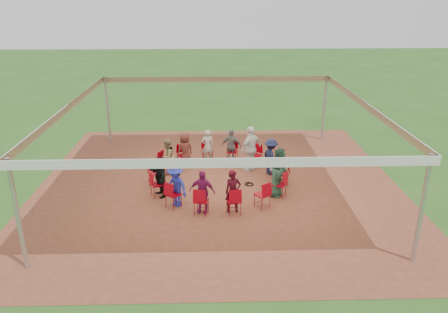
{
  "coord_description": "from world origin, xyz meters",
  "views": [
    {
      "loc": [
        -0.24,
        -14.58,
        6.63
      ],
      "look_at": [
        0.2,
        0.3,
        0.97
      ],
      "focal_mm": 35.0,
      "sensor_mm": 36.0,
      "label": 1
    }
  ],
  "objects_px": {
    "chair_12": "(262,195)",
    "cable_coil": "(249,184)",
    "chair_0": "(282,173)",
    "person_seated_5": "(167,157)",
    "chair_1": "(273,163)",
    "person_seated_1": "(271,157)",
    "chair_3": "(232,151)",
    "laptop": "(275,167)",
    "person_seated_4": "(185,150)",
    "chair_9": "(173,195)",
    "person_seated_10": "(276,177)",
    "chair_10": "(201,201)",
    "chair_13": "(279,184)",
    "person_seated_9": "(233,192)",
    "person_seated_0": "(279,166)",
    "chair_7": "(155,173)",
    "chair_2": "(255,155)",
    "chair_4": "(207,151)",
    "standing_person": "(251,149)",
    "chair_8": "(157,184)",
    "chair_5": "(184,155)",
    "chair_6": "(165,163)",
    "person_seated_8": "(202,192)",
    "person_seated_3": "(208,146)",
    "chair_11": "(234,201)",
    "person_seated_6": "(160,177)",
    "person_seated_7": "(176,186)"
  },
  "relations": [
    {
      "from": "chair_12",
      "to": "person_seated_4",
      "type": "bearing_deg",
      "value": 90.0
    },
    {
      "from": "chair_8",
      "to": "chair_4",
      "type": "bearing_deg",
      "value": 128.57
    },
    {
      "from": "chair_10",
      "to": "chair_13",
      "type": "height_order",
      "value": "same"
    },
    {
      "from": "chair_12",
      "to": "person_seated_4",
      "type": "relative_size",
      "value": 0.64
    },
    {
      "from": "person_seated_9",
      "to": "person_seated_0",
      "type": "bearing_deg",
      "value": 38.57
    },
    {
      "from": "chair_1",
      "to": "person_seated_1",
      "type": "distance_m",
      "value": 0.29
    },
    {
      "from": "chair_8",
      "to": "person_seated_8",
      "type": "distance_m",
      "value": 1.98
    },
    {
      "from": "person_seated_4",
      "to": "person_seated_9",
      "type": "xyz_separation_m",
      "value": [
        1.72,
        -3.92,
        0.0
      ]
    },
    {
      "from": "chair_1",
      "to": "chair_8",
      "type": "distance_m",
      "value": 4.63
    },
    {
      "from": "chair_4",
      "to": "chair_13",
      "type": "height_order",
      "value": "same"
    },
    {
      "from": "chair_2",
      "to": "chair_5",
      "type": "distance_m",
      "value": 2.89
    },
    {
      "from": "chair_8",
      "to": "chair_9",
      "type": "relative_size",
      "value": 1.0
    },
    {
      "from": "person_seated_3",
      "to": "cable_coil",
      "type": "height_order",
      "value": "person_seated_3"
    },
    {
      "from": "chair_9",
      "to": "person_seated_10",
      "type": "distance_m",
      "value": 3.53
    },
    {
      "from": "person_seated_9",
      "to": "chair_13",
      "type": "bearing_deg",
      "value": 22.55
    },
    {
      "from": "chair_2",
      "to": "person_seated_8",
      "type": "bearing_deg",
      "value": 102.51
    },
    {
      "from": "chair_1",
      "to": "person_seated_1",
      "type": "height_order",
      "value": "person_seated_1"
    },
    {
      "from": "person_seated_7",
      "to": "person_seated_6",
      "type": "bearing_deg",
      "value": 167.14
    },
    {
      "from": "chair_10",
      "to": "person_seated_5",
      "type": "distance_m",
      "value": 3.53
    },
    {
      "from": "chair_0",
      "to": "chair_6",
      "type": "height_order",
      "value": "same"
    },
    {
      "from": "person_seated_0",
      "to": "person_seated_8",
      "type": "xyz_separation_m",
      "value": [
        -2.75,
        -2.04,
        0.0
      ]
    },
    {
      "from": "chair_1",
      "to": "laptop",
      "type": "xyz_separation_m",
      "value": [
        -0.08,
        -1.0,
        0.22
      ]
    },
    {
      "from": "chair_4",
      "to": "standing_person",
      "type": "distance_m",
      "value": 2.03
    },
    {
      "from": "chair_4",
      "to": "person_seated_5",
      "type": "relative_size",
      "value": 0.64
    },
    {
      "from": "chair_0",
      "to": "person_seated_9",
      "type": "height_order",
      "value": "person_seated_9"
    },
    {
      "from": "person_seated_3",
      "to": "person_seated_9",
      "type": "bearing_deg",
      "value": 90.0
    },
    {
      "from": "person_seated_5",
      "to": "cable_coil",
      "type": "distance_m",
      "value": 3.32
    },
    {
      "from": "chair_12",
      "to": "cable_coil",
      "type": "distance_m",
      "value": 1.84
    },
    {
      "from": "chair_3",
      "to": "laptop",
      "type": "xyz_separation_m",
      "value": [
        1.44,
        -2.31,
        0.22
      ]
    },
    {
      "from": "chair_2",
      "to": "person_seated_1",
      "type": "height_order",
      "value": "person_seated_1"
    },
    {
      "from": "chair_6",
      "to": "person_seated_9",
      "type": "height_order",
      "value": "person_seated_9"
    },
    {
      "from": "chair_0",
      "to": "chair_8",
      "type": "height_order",
      "value": "same"
    },
    {
      "from": "chair_13",
      "to": "person_seated_9",
      "type": "height_order",
      "value": "person_seated_9"
    },
    {
      "from": "person_seated_5",
      "to": "person_seated_8",
      "type": "bearing_deg",
      "value": 51.43
    },
    {
      "from": "cable_coil",
      "to": "person_seated_6",
      "type": "bearing_deg",
      "value": -165.71
    },
    {
      "from": "chair_0",
      "to": "person_seated_5",
      "type": "xyz_separation_m",
      "value": [
        -4.25,
        1.1,
        0.26
      ]
    },
    {
      "from": "person_seated_1",
      "to": "chair_10",
      "type": "bearing_deg",
      "value": 116.45
    },
    {
      "from": "chair_11",
      "to": "person_seated_6",
      "type": "bearing_deg",
      "value": 139.52
    },
    {
      "from": "chair_5",
      "to": "person_seated_10",
      "type": "bearing_deg",
      "value": 102.51
    },
    {
      "from": "chair_4",
      "to": "laptop",
      "type": "relative_size",
      "value": 2.55
    },
    {
      "from": "chair_5",
      "to": "person_seated_7",
      "type": "distance_m",
      "value": 3.53
    },
    {
      "from": "laptop",
      "to": "person_seated_10",
      "type": "bearing_deg",
      "value": 176.42
    },
    {
      "from": "chair_7",
      "to": "person_seated_4",
      "type": "xyz_separation_m",
      "value": [
        1.0,
        1.68,
        0.26
      ]
    },
    {
      "from": "chair_3",
      "to": "person_seated_1",
      "type": "bearing_deg",
      "value": 151.12
    },
    {
      "from": "person_seated_3",
      "to": "person_seated_10",
      "type": "distance_m",
      "value": 3.95
    },
    {
      "from": "person_seated_7",
      "to": "standing_person",
      "type": "xyz_separation_m",
      "value": [
        2.7,
        2.95,
        0.2
      ]
    },
    {
      "from": "chair_10",
      "to": "person_seated_5",
      "type": "height_order",
      "value": "person_seated_5"
    },
    {
      "from": "chair_12",
      "to": "cable_coil",
      "type": "xyz_separation_m",
      "value": [
        -0.26,
        1.77,
        -0.43
      ]
    },
    {
      "from": "person_seated_0",
      "to": "chair_12",
      "type": "bearing_deg",
      "value": 157.45
    },
    {
      "from": "chair_3",
      "to": "person_seated_10",
      "type": "height_order",
      "value": "person_seated_10"
    }
  ]
}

